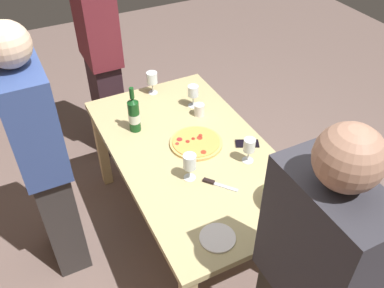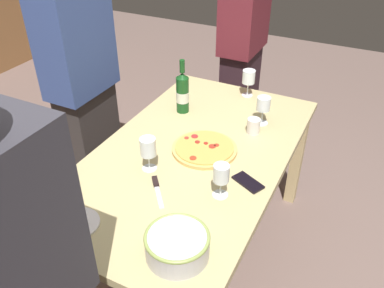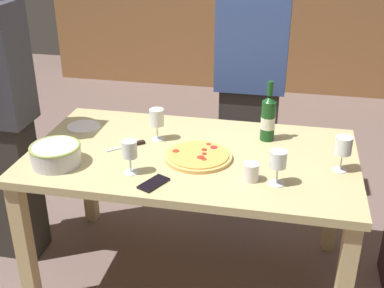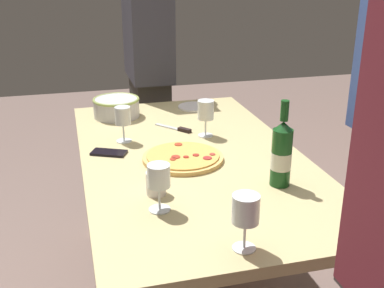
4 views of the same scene
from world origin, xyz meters
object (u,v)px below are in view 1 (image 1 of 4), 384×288
Objects in this scene: wine_glass_by_bottle at (249,146)px; person_host at (307,287)px; wine_glass_near_pizza at (193,92)px; person_guest_right at (43,161)px; pizza_knife at (215,183)px; person_guest_left at (101,56)px; dining_table at (192,161)px; wine_bottle at (134,114)px; serving_bowl at (285,196)px; side_plate at (218,238)px; cup_amber at (199,110)px; cell_phone at (247,144)px; wine_glass_far_right at (190,162)px; pizza at (196,143)px; wine_glass_far_left at (152,79)px.

person_host reaches higher than wine_glass_by_bottle.
person_guest_right reaches higher than wine_glass_near_pizza.
pizza_knife is 0.10× the size of person_guest_left.
person_guest_right is at bearing 68.29° from wine_glass_by_bottle.
pizza_knife is at bearing 177.56° from dining_table.
serving_bowl is at bearing -153.35° from wine_bottle.
side_plate is (-1.07, 0.41, -0.11)m from wine_glass_near_pizza.
cup_amber reaches higher than cell_phone.
wine_glass_far_right is 1.41m from person_guest_left.
pizza is 1.38× the size of serving_bowl.
dining_table is 0.66m from serving_bowl.
cell_phone is at bearing -159.67° from wine_glass_far_left.
side_plate is 0.75m from cell_phone.
person_guest_left is (0.78, 0.41, 0.01)m from wine_glass_near_pizza.
cell_phone is (-0.80, -0.30, -0.11)m from wine_glass_far_left.
person_guest_left reaches higher than cell_phone.
person_host reaches higher than wine_bottle.
wine_glass_by_bottle is (-0.23, -0.25, 0.21)m from dining_table.
wine_glass_near_pizza is 0.13m from cup_amber.
wine_glass_near_pizza is at bearing 18.88° from person_guest_left.
pizza is 2.05× the size of wine_glass_by_bottle.
dining_table is 6.74× the size of serving_bowl.
wine_glass_by_bottle reaches higher than cup_amber.
side_plate is at bearing -177.13° from wine_bottle.
serving_bowl reaches higher than pizza.
wine_glass_near_pizza is at bearing -17.52° from pizza_knife.
wine_glass_far_right reaches higher than side_plate.
wine_glass_near_pizza is at bearing -8.07° from person_host.
wine_glass_far_left reaches higher than side_plate.
person_host reaches higher than side_plate.
cell_phone is 0.08× the size of person_guest_left.
person_guest_right is (0.80, 1.08, 0.04)m from serving_bowl.
dining_table is 0.97× the size of person_guest_right.
person_guest_right is at bearing 103.91° from wine_bottle.
wine_bottle is at bearing -11.98° from person_guest_left.
wine_glass_far_right is at bearing 7.54° from person_host.
cup_amber is at bearing 42.28° from cell_phone.
wine_glass_far_right reaches higher than dining_table.
pizza_knife is at bearing 108.03° from wine_glass_by_bottle.
wine_glass_near_pizza reaches higher than dining_table.
dining_table is 10.00× the size of wine_glass_near_pizza.
wine_glass_near_pizza reaches higher than cup_amber.
wine_glass_far_left is at bearing -2.76° from dining_table.
dining_table is at bearing 0.00° from person_guest_left.
person_guest_right is at bearing -41.82° from person_guest_left.
cup_amber is 0.05× the size of person_guest_right.
pizza_knife is at bearing -18.82° from person_guest_right.
side_plate is at bearing 161.23° from pizza.
pizza is at bearing 16.72° from serving_bowl.
pizza is 2.27× the size of cell_phone.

